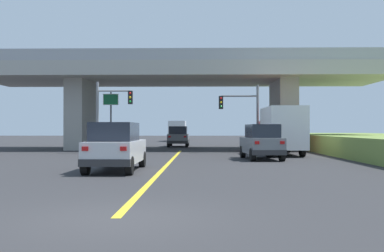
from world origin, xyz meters
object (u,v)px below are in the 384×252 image
(suv_crossing, at_px, (262,142))
(traffic_signal_nearside, at_px, (244,111))
(suv_lead, at_px, (116,147))
(traffic_signal_farside, at_px, (110,108))
(box_truck, at_px, (281,130))
(sedan_oncoming, at_px, (178,136))
(semi_truck_distant, at_px, (178,131))
(highway_sign, at_px, (111,108))

(suv_crossing, height_order, traffic_signal_nearside, traffic_signal_nearside)
(suv_lead, relative_size, traffic_signal_farside, 0.94)
(suv_lead, xyz_separation_m, box_truck, (8.95, 11.92, 0.65))
(sedan_oncoming, relative_size, semi_truck_distant, 0.63)
(box_truck, distance_m, sedan_oncoming, 16.13)
(sedan_oncoming, bearing_deg, suv_lead, -92.81)
(traffic_signal_farside, xyz_separation_m, highway_sign, (-1.01, 5.40, 0.22))
(sedan_oncoming, height_order, highway_sign, highway_sign)
(suv_lead, relative_size, traffic_signal_nearside, 0.97)
(sedan_oncoming, distance_m, highway_sign, 9.21)
(traffic_signal_nearside, relative_size, semi_truck_distant, 0.67)
(sedan_oncoming, height_order, traffic_signal_farside, traffic_signal_farside)
(suv_lead, relative_size, box_truck, 0.67)
(highway_sign, bearing_deg, box_truck, -28.57)
(suv_lead, xyz_separation_m, semi_truck_distant, (0.16, 46.06, 0.53))
(suv_lead, height_order, traffic_signal_nearside, traffic_signal_nearside)
(sedan_oncoming, bearing_deg, box_truck, -61.56)
(suv_lead, bearing_deg, traffic_signal_nearside, 65.34)
(suv_crossing, bearing_deg, box_truck, 62.92)
(highway_sign, height_order, semi_truck_distant, highway_sign)
(suv_lead, relative_size, semi_truck_distant, 0.65)
(box_truck, height_order, sedan_oncoming, box_truck)
(semi_truck_distant, bearing_deg, suv_lead, -90.20)
(sedan_oncoming, bearing_deg, traffic_signal_farside, -109.09)
(traffic_signal_farside, distance_m, highway_sign, 5.50)
(suv_crossing, distance_m, sedan_oncoming, 19.70)
(traffic_signal_farside, bearing_deg, highway_sign, 100.55)
(suv_lead, relative_size, sedan_oncoming, 1.03)
(traffic_signal_nearside, bearing_deg, sedan_oncoming, 115.08)
(sedan_oncoming, distance_m, traffic_signal_farside, 13.41)
(suv_lead, relative_size, suv_crossing, 1.09)
(suv_lead, distance_m, highway_sign, 19.59)
(traffic_signal_farside, height_order, highway_sign, traffic_signal_farside)
(suv_crossing, height_order, highway_sign, highway_sign)
(suv_lead, bearing_deg, highway_sign, 102.03)
(suv_crossing, relative_size, sedan_oncoming, 0.94)
(box_truck, bearing_deg, suv_crossing, -112.41)
(suv_crossing, height_order, sedan_oncoming, same)
(sedan_oncoming, xyz_separation_m, traffic_signal_farside, (-4.32, -12.49, 2.24))
(suv_crossing, xyz_separation_m, highway_sign, (-11.08, 11.76, 2.47))
(sedan_oncoming, bearing_deg, semi_truck_distant, 93.21)
(suv_crossing, relative_size, highway_sign, 0.91)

